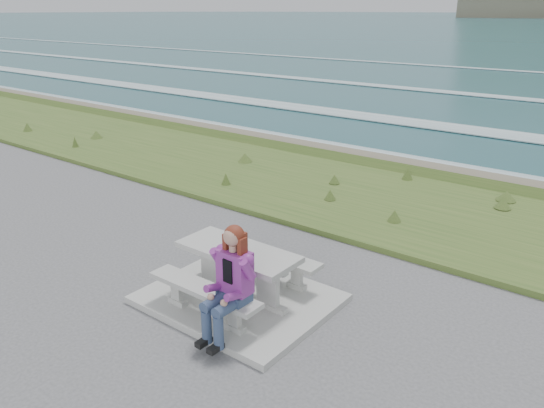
{
  "coord_description": "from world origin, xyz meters",
  "views": [
    {
      "loc": [
        4.54,
        -5.08,
        4.04
      ],
      "look_at": [
        -0.32,
        1.2,
        1.11
      ],
      "focal_mm": 35.0,
      "sensor_mm": 36.0,
      "label": 1
    }
  ],
  "objects_px": {
    "bench_landward": "(204,294)",
    "bench_seaward": "(268,257)",
    "picnic_table": "(238,260)",
    "seated_woman": "(227,298)"
  },
  "relations": [
    {
      "from": "picnic_table",
      "to": "bench_landward",
      "type": "xyz_separation_m",
      "value": [
        0.0,
        -0.7,
        -0.23
      ]
    },
    {
      "from": "picnic_table",
      "to": "bench_landward",
      "type": "height_order",
      "value": "picnic_table"
    },
    {
      "from": "picnic_table",
      "to": "bench_landward",
      "type": "relative_size",
      "value": 1.0
    },
    {
      "from": "picnic_table",
      "to": "seated_woman",
      "type": "distance_m",
      "value": 1.0
    },
    {
      "from": "bench_seaward",
      "to": "seated_woman",
      "type": "height_order",
      "value": "seated_woman"
    },
    {
      "from": "picnic_table",
      "to": "bench_landward",
      "type": "distance_m",
      "value": 0.74
    },
    {
      "from": "bench_seaward",
      "to": "picnic_table",
      "type": "bearing_deg",
      "value": -90.0
    },
    {
      "from": "seated_woman",
      "to": "bench_seaward",
      "type": "bearing_deg",
      "value": 110.38
    },
    {
      "from": "bench_landward",
      "to": "bench_seaward",
      "type": "xyz_separation_m",
      "value": [
        0.0,
        1.4,
        0.0
      ]
    },
    {
      "from": "bench_seaward",
      "to": "seated_woman",
      "type": "xyz_separation_m",
      "value": [
        0.55,
        -1.54,
        0.19
      ]
    }
  ]
}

